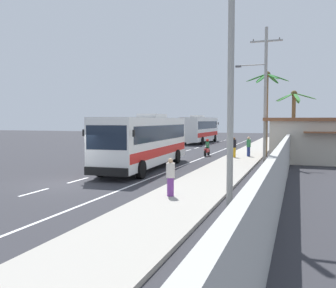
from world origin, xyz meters
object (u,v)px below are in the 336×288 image
object	(u,v)px
utility_pole_nearest	(231,63)
pedestrian_near_kerb	(249,146)
coach_bus_far_lane	(200,129)
pedestrian_midwalk	(170,176)
palm_second	(294,111)
palm_nearest	(267,92)
utility_pole_mid	(264,91)
motorcycle_beside_bus	(207,149)
coach_bus_foreground	(145,140)
pedestrian_far_walk	(234,147)

from	to	relation	value
utility_pole_nearest	pedestrian_near_kerb	bearing A→B (deg)	94.96
coach_bus_far_lane	pedestrian_midwalk	size ratio (longest dim) A/B	7.61
utility_pole_nearest	palm_second	xyz separation A→B (m)	(1.96, 22.52, -1.28)
pedestrian_midwalk	palm_nearest	xyz separation A→B (m)	(2.20, 20.32, 4.86)
pedestrian_near_kerb	utility_pole_mid	bearing A→B (deg)	116.68
motorcycle_beside_bus	utility_pole_nearest	world-z (taller)	utility_pole_nearest
pedestrian_near_kerb	pedestrian_midwalk	bearing A→B (deg)	85.67
pedestrian_near_kerb	utility_pole_nearest	xyz separation A→B (m)	(1.61, -18.60, 4.34)
motorcycle_beside_bus	pedestrian_midwalk	size ratio (longest dim) A/B	1.25
pedestrian_midwalk	pedestrian_near_kerb	bearing A→B (deg)	133.18
coach_bus_far_lane	palm_nearest	distance (m)	20.30
utility_pole_nearest	coach_bus_far_lane	bearing A→B (deg)	106.07
coach_bus_far_lane	palm_nearest	world-z (taller)	palm_nearest
utility_pole_mid	palm_second	size ratio (longest dim) A/B	1.73
coach_bus_far_lane	utility_pole_nearest	bearing A→B (deg)	-73.93
coach_bus_foreground	pedestrian_near_kerb	xyz separation A→B (m)	(5.69, 9.47, -0.90)
pedestrian_near_kerb	pedestrian_far_walk	size ratio (longest dim) A/B	1.00
coach_bus_far_lane	utility_pole_mid	distance (m)	24.63
coach_bus_foreground	pedestrian_far_walk	size ratio (longest dim) A/B	7.17
pedestrian_midwalk	palm_second	bearing A→B (deg)	124.56
pedestrian_midwalk	utility_pole_mid	world-z (taller)	utility_pole_mid
utility_pole_nearest	utility_pole_mid	xyz separation A→B (m)	(-0.12, 15.80, 0.16)
coach_bus_far_lane	palm_second	size ratio (longest dim) A/B	1.99
coach_bus_far_lane	motorcycle_beside_bus	distance (m)	19.39
utility_pole_nearest	palm_second	bearing A→B (deg)	85.02
utility_pole_nearest	palm_second	size ratio (longest dim) A/B	1.73
coach_bus_foreground	utility_pole_mid	world-z (taller)	utility_pole_mid
pedestrian_far_walk	palm_nearest	size ratio (longest dim) A/B	0.22
pedestrian_midwalk	pedestrian_far_walk	world-z (taller)	pedestrian_far_walk
pedestrian_near_kerb	utility_pole_mid	distance (m)	5.51
coach_bus_foreground	palm_second	world-z (taller)	palm_second
pedestrian_far_walk	pedestrian_midwalk	bearing A→B (deg)	-33.03
pedestrian_near_kerb	utility_pole_mid	xyz separation A→B (m)	(1.50, -2.80, 4.50)
coach_bus_far_lane	pedestrian_midwalk	distance (m)	38.20
pedestrian_near_kerb	pedestrian_midwalk	xyz separation A→B (m)	(-0.91, -18.17, -0.08)
utility_pole_nearest	palm_nearest	size ratio (longest dim) A/B	1.36
coach_bus_foreground	palm_second	xyz separation A→B (m)	(9.27, 13.39, 2.16)
pedestrian_midwalk	pedestrian_far_walk	xyz separation A→B (m)	(-0.14, 16.90, 0.07)
motorcycle_beside_bus	utility_pole_mid	distance (m)	7.95
coach_bus_foreground	utility_pole_mid	bearing A→B (deg)	42.87
coach_bus_far_lane	pedestrian_midwalk	xyz separation A→B (m)	(8.34, -37.26, -1.09)
coach_bus_foreground	pedestrian_near_kerb	world-z (taller)	coach_bus_foreground
motorcycle_beside_bus	utility_pole_nearest	distance (m)	20.44
motorcycle_beside_bus	utility_pole_mid	size ratio (longest dim) A/B	0.19
utility_pole_nearest	utility_pole_mid	world-z (taller)	utility_pole_nearest
utility_pole_nearest	utility_pole_mid	distance (m)	15.80
coach_bus_foreground	coach_bus_far_lane	size ratio (longest dim) A/B	1.01
motorcycle_beside_bus	pedestrian_far_walk	distance (m)	3.32
pedestrian_midwalk	utility_pole_nearest	xyz separation A→B (m)	(2.52, -0.43, 4.42)
pedestrian_far_walk	palm_second	size ratio (longest dim) A/B	0.28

